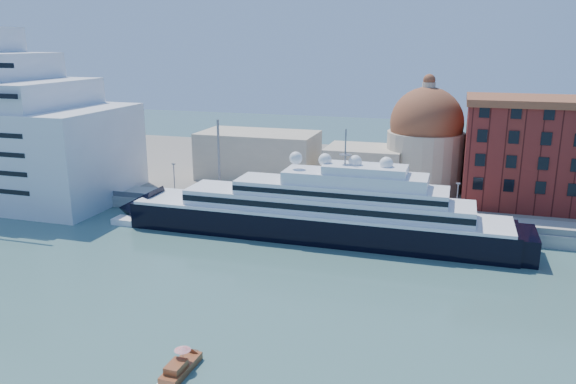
% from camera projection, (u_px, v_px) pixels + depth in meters
% --- Properties ---
extents(ground, '(400.00, 400.00, 0.00)m').
position_uv_depth(ground, '(253.00, 281.00, 88.62)').
color(ground, '#335858').
rests_on(ground, ground).
extents(quay, '(180.00, 10.00, 2.50)m').
position_uv_depth(quay, '(309.00, 213.00, 119.70)').
color(quay, gray).
rests_on(quay, ground).
extents(land, '(260.00, 72.00, 2.00)m').
position_uv_depth(land, '(346.00, 172.00, 157.63)').
color(land, slate).
rests_on(land, ground).
extents(quay_fence, '(180.00, 0.10, 1.20)m').
position_uv_depth(quay_fence, '(303.00, 210.00, 115.06)').
color(quay_fence, slate).
rests_on(quay_fence, quay).
extents(superyacht, '(83.08, 11.52, 24.83)m').
position_uv_depth(superyacht, '(303.00, 214.00, 108.24)').
color(superyacht, black).
rests_on(superyacht, ground).
extents(service_barge, '(10.66, 3.69, 2.39)m').
position_uv_depth(service_barge, '(139.00, 222.00, 115.41)').
color(service_barge, white).
rests_on(service_barge, ground).
extents(water_taxi, '(2.36, 6.57, 3.09)m').
position_uv_depth(water_taxi, '(180.00, 367.00, 63.84)').
color(water_taxi, maroon).
rests_on(water_taxi, ground).
extents(warehouse, '(43.00, 19.00, 23.25)m').
position_uv_depth(warehouse, '(569.00, 153.00, 118.40)').
color(warehouse, maroon).
rests_on(warehouse, land).
extents(church, '(66.00, 18.00, 25.50)m').
position_uv_depth(church, '(359.00, 150.00, 137.29)').
color(church, beige).
rests_on(church, land).
extents(lamp_posts, '(120.80, 2.40, 18.00)m').
position_uv_depth(lamp_posts, '(250.00, 171.00, 119.44)').
color(lamp_posts, slate).
rests_on(lamp_posts, quay).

